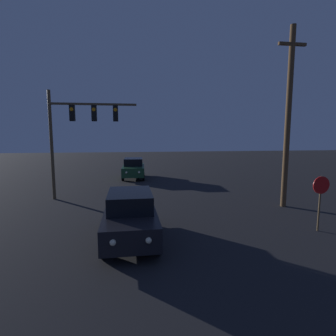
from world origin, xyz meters
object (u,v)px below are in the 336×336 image
(traffic_signal_mast, at_px, (77,125))
(stop_sign, at_px, (320,193))
(car_near, at_px, (130,216))
(car_far, at_px, (134,168))
(utility_pole, at_px, (288,116))

(traffic_signal_mast, xyz_separation_m, stop_sign, (10.20, -6.76, -2.75))
(car_near, distance_m, stop_sign, 7.26)
(car_far, xyz_separation_m, utility_pole, (7.65, -10.14, 3.76))
(stop_sign, distance_m, utility_pole, 4.73)
(stop_sign, bearing_deg, car_near, 178.38)
(car_far, height_order, traffic_signal_mast, traffic_signal_mast)
(car_far, distance_m, traffic_signal_mast, 8.29)
(car_far, relative_size, utility_pole, 0.47)
(car_near, bearing_deg, traffic_signal_mast, -66.05)
(traffic_signal_mast, height_order, stop_sign, traffic_signal_mast)
(car_far, bearing_deg, traffic_signal_mast, 67.16)
(car_near, relative_size, traffic_signal_mast, 0.67)
(traffic_signal_mast, bearing_deg, car_near, -65.61)
(utility_pole, bearing_deg, car_far, 127.03)
(stop_sign, bearing_deg, traffic_signal_mast, 146.46)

